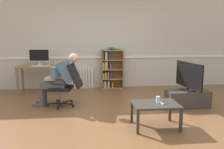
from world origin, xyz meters
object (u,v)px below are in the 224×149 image
at_px(bookshelf, 111,69).
at_px(person_seated, 60,78).
at_px(computer_desk, 40,70).
at_px(computer_mouse, 49,66).
at_px(spare_remote, 161,103).
at_px(coffee_table, 155,106).
at_px(tv_stand, 187,99).
at_px(office_chair, 67,83).
at_px(radiator, 79,78).
at_px(drinking_glass, 158,99).
at_px(tv_screen, 189,76).
at_px(keyboard, 40,66).
at_px(imac_monitor, 39,56).

xyz_separation_m(bookshelf, person_seated, (-1.30, -1.59, 0.07)).
xyz_separation_m(computer_desk, computer_mouse, (0.28, -0.12, 0.14)).
bearing_deg(spare_remote, coffee_table, -29.94).
distance_m(tv_stand, spare_remote, 1.44).
height_order(office_chair, spare_remote, office_chair).
xyz_separation_m(office_chair, coffee_table, (1.61, -1.37, -0.15)).
distance_m(computer_desk, radiator, 1.18).
height_order(coffee_table, drinking_glass, drinking_glass).
bearing_deg(tv_screen, person_seated, 73.54).
height_order(computer_desk, drinking_glass, computer_desk).
xyz_separation_m(tv_screen, drinking_glass, (-1.00, -0.99, -0.22)).
bearing_deg(computer_desk, bookshelf, 8.25).
bearing_deg(office_chair, bookshelf, 154.83).
bearing_deg(office_chair, person_seated, -90.00).
xyz_separation_m(radiator, drinking_glass, (1.47, -3.06, 0.19)).
relative_size(coffee_table, drinking_glass, 6.98).
bearing_deg(tv_screen, radiator, 41.15).
relative_size(person_seated, coffee_table, 1.52).
bearing_deg(radiator, person_seated, -102.15).
xyz_separation_m(office_chair, spare_remote, (1.71, -1.39, -0.09)).
height_order(bookshelf, coffee_table, bookshelf).
bearing_deg(computer_mouse, spare_remote, -48.68).
distance_m(keyboard, radiator, 1.25).
bearing_deg(computer_mouse, tv_stand, -25.71).
height_order(computer_desk, tv_screen, tv_screen).
bearing_deg(computer_mouse, tv_screen, -25.69).
distance_m(imac_monitor, tv_stand, 4.04).
bearing_deg(keyboard, drinking_glass, -45.38).
xyz_separation_m(computer_desk, spare_remote, (2.57, -2.72, -0.20)).
bearing_deg(tv_screen, keyboard, 57.38).
distance_m(keyboard, bookshelf, 2.02).
bearing_deg(keyboard, radiator, 27.21).
bearing_deg(person_seated, office_chair, 90.00).
bearing_deg(computer_mouse, keyboard, -175.40).
relative_size(keyboard, person_seated, 0.35).
relative_size(computer_desk, computer_mouse, 11.62).
bearing_deg(computer_desk, spare_remote, -46.67).
relative_size(keyboard, drinking_glass, 3.72).
height_order(keyboard, office_chair, office_chair).
distance_m(imac_monitor, drinking_glass, 3.78).
xyz_separation_m(tv_screen, spare_remote, (-0.96, -1.04, -0.26)).
relative_size(computer_desk, imac_monitor, 2.05).
bearing_deg(tv_screen, spare_remote, 128.52).
bearing_deg(person_seated, tv_stand, 92.21).
bearing_deg(drinking_glass, keyboard, 134.62).
bearing_deg(bookshelf, tv_stand, -52.27).
relative_size(imac_monitor, person_seated, 0.47).
xyz_separation_m(computer_mouse, radiator, (0.78, 0.51, -0.47)).
xyz_separation_m(bookshelf, spare_remote, (0.57, -3.01, -0.14)).
xyz_separation_m(keyboard, person_seated, (0.67, -1.16, -0.12)).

